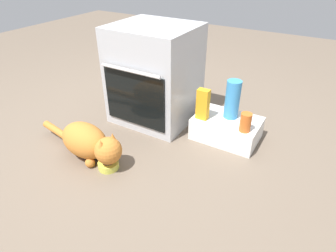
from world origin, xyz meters
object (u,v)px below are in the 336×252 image
at_px(pantry_cabinet, 226,128).
at_px(sauce_jar, 246,122).
at_px(cat, 89,142).
at_px(water_bottle, 232,100).
at_px(juice_carton, 203,104).
at_px(oven, 155,75).
at_px(food_bowl, 108,164).

relative_size(pantry_cabinet, sauce_jar, 3.54).
xyz_separation_m(pantry_cabinet, cat, (-0.74, -0.74, 0.05)).
height_order(cat, water_bottle, water_bottle).
xyz_separation_m(cat, juice_carton, (0.56, 0.65, 0.15)).
height_order(oven, food_bowl, oven).
height_order(oven, pantry_cabinet, oven).
relative_size(cat, water_bottle, 2.77).
height_order(food_bowl, water_bottle, water_bottle).
relative_size(juice_carton, sauce_jar, 1.71).
relative_size(food_bowl, water_bottle, 0.48).
relative_size(oven, water_bottle, 2.66).
bearing_deg(juice_carton, pantry_cabinet, 27.75).
height_order(oven, sauce_jar, oven).
bearing_deg(juice_carton, sauce_jar, -1.33).
relative_size(pantry_cabinet, cat, 0.60).
bearing_deg(pantry_cabinet, oven, -179.91).
bearing_deg(juice_carton, cat, -130.75).
xyz_separation_m(water_bottle, sauce_jar, (0.16, -0.14, -0.08)).
height_order(food_bowl, cat, cat).
relative_size(water_bottle, sauce_jar, 2.14).
distance_m(oven, water_bottle, 0.67).
distance_m(cat, juice_carton, 0.87).
bearing_deg(food_bowl, sauce_jar, 42.71).
bearing_deg(pantry_cabinet, sauce_jar, -31.53).
distance_m(water_bottle, sauce_jar, 0.22).
bearing_deg(water_bottle, food_bowl, -125.02).
distance_m(pantry_cabinet, sauce_jar, 0.25).
bearing_deg(juice_carton, oven, 169.37).
height_order(oven, cat, oven).
relative_size(cat, sauce_jar, 5.94).
height_order(food_bowl, sauce_jar, sauce_jar).
distance_m(food_bowl, juice_carton, 0.82).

